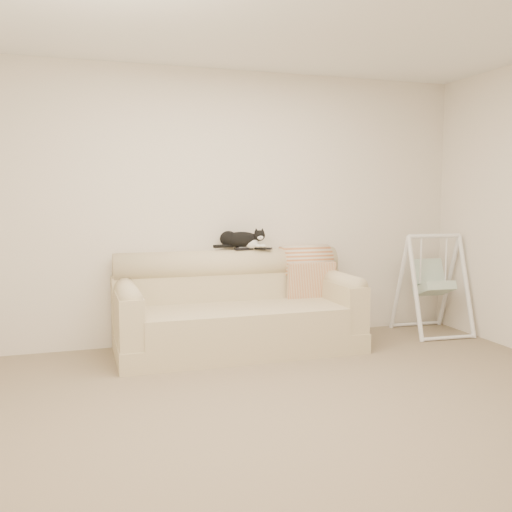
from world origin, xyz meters
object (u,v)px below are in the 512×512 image
Objects in this scene: sofa at (236,311)px; remote_a at (244,248)px; remote_b at (263,248)px; tuxedo_cat at (241,239)px; baby_swing at (432,284)px.

remote_a reaches higher than sofa.
remote_a is at bearing 173.33° from remote_b.
sofa is 0.70m from tuxedo_cat.
tuxedo_cat is at bearing 172.37° from baby_swing.
sofa is at bearing 179.82° from baby_swing.
remote_b is (0.19, -0.02, -0.00)m from remote_a.
sofa is 2.13× the size of baby_swing.
sofa is at bearing -115.04° from tuxedo_cat.
baby_swing is at bearing -6.95° from remote_a.
tuxedo_cat reaches higher than baby_swing.
baby_swing is (1.76, -0.22, -0.39)m from remote_b.
tuxedo_cat is (-0.21, 0.05, 0.09)m from remote_b.
sofa is 0.68m from remote_b.
baby_swing reaches higher than remote_a.
baby_swing reaches higher than sofa.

